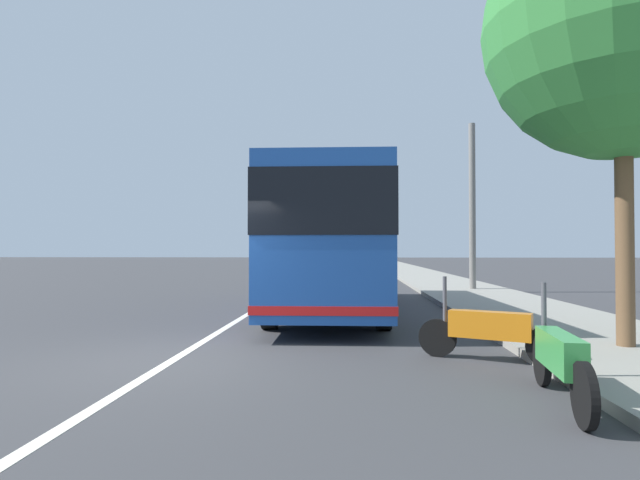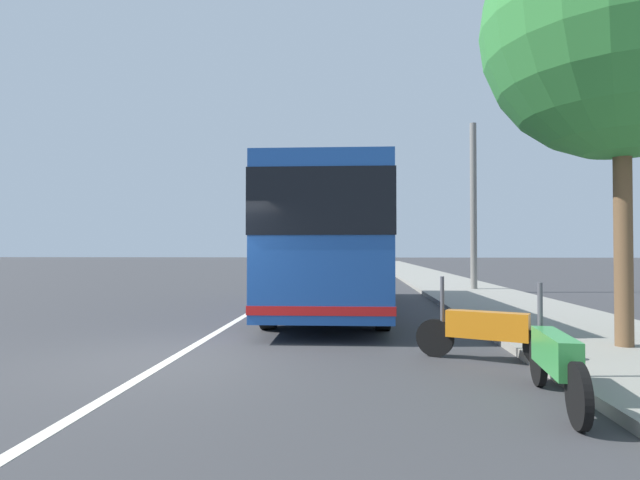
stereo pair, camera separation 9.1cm
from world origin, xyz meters
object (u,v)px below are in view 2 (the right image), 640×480
Objects in this scene: motorcycle_angled at (486,330)px; car_behind_bus at (352,260)px; utility_pole at (473,208)px; motorcycle_nearest_curb at (555,360)px; roadside_tree_near_camera at (621,24)px; car_far_distant at (339,264)px; car_oncoming at (316,258)px; coach_bus at (331,238)px; car_ahead_same_lane at (347,260)px.

motorcycle_angled is 0.50× the size of car_behind_bus.
utility_pole reaches higher than car_behind_bus.
roadside_tree_near_camera reaches higher than motorcycle_nearest_curb.
motorcycle_angled is at bearing 168.05° from utility_pole.
utility_pole reaches higher than car_far_distant.
car_oncoming is at bearing 16.11° from car_behind_bus.
coach_bus is at bearing 178.73° from car_behind_bus.
motorcycle_angled is 37.98m from car_behind_bus.
car_behind_bus reaches higher than car_far_distant.
car_oncoming is at bearing 9.69° from roadside_tree_near_camera.
roadside_tree_near_camera is at bearing 178.04° from utility_pole.
car_oncoming reaches higher than motorcycle_angled.
coach_bus reaches higher than car_far_distant.
coach_bus is at bearing 140.86° from utility_pole.
motorcycle_angled is at bearing -176.34° from car_far_distant.
coach_bus is 2.64× the size of car_behind_bus.
coach_bus is at bearing 178.67° from car_far_distant.
roadside_tree_near_camera is 12.25m from utility_pole.
car_oncoming is 0.62× the size of roadside_tree_near_camera.
motorcycle_angled is 0.43× the size of car_oncoming.
motorcycle_angled is 53.02m from car_oncoming.
car_behind_bus is at bearing -61.07° from motorcycle_angled.
roadside_tree_near_camera is at bearing -139.76° from coach_bus.
coach_bus is at bearing 41.05° from roadside_tree_near_camera.
roadside_tree_near_camera is (-51.95, -8.87, 4.56)m from car_oncoming.
utility_pole reaches higher than car_oncoming.
roadside_tree_near_camera is at bearing -171.50° from car_far_distant.
coach_bus is at bearing -177.47° from car_ahead_same_lane.
roadside_tree_near_camera is at bearing -173.70° from car_behind_bus.
car_behind_bus is 0.84× the size of car_far_distant.
coach_bus is 8.10m from roadside_tree_near_camera.
motorcycle_nearest_curb is 0.33× the size of utility_pole.
car_ahead_same_lane is (14.75, -0.31, -0.03)m from car_far_distant.
roadside_tree_near_camera is (2.72, -2.08, 4.76)m from motorcycle_nearest_curb.
roadside_tree_near_camera reaches higher than car_far_distant.
roadside_tree_near_camera is (-42.07, -5.03, 4.58)m from car_ahead_same_lane.
utility_pole reaches higher than coach_bus.
utility_pole is (-15.22, -5.76, 2.62)m from car_far_distant.
motorcycle_nearest_curb is (-8.32, -2.80, -1.51)m from coach_bus.
car_oncoming is (54.67, 6.80, 0.20)m from motorcycle_nearest_curb.
utility_pole reaches higher than motorcycle_nearest_curb.
coach_bus is 1.57× the size of utility_pole.
utility_pole is at bearing -76.32° from motorcycle_angled.
motorcycle_nearest_curb is 30.21m from car_far_distant.
utility_pole is at bearing -161.86° from car_far_distant.
car_far_distant is at bearing -58.13° from motorcycle_angled.
roadside_tree_near_camera reaches higher than utility_pole.
car_oncoming is at bearing 13.54° from motorcycle_nearest_curb.
car_ahead_same_lane is at bearing -60.70° from motorcycle_angled.
motorcycle_angled is 0.42× the size of car_far_distant.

